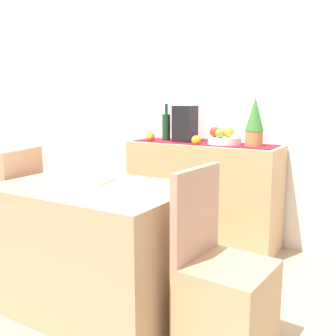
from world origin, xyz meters
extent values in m
cube|color=tan|center=(0.00, 0.00, -0.01)|extent=(6.40, 6.40, 0.02)
cube|color=silver|center=(0.00, 1.18, 1.35)|extent=(6.40, 0.06, 2.70)
cube|color=tan|center=(0.02, 0.92, 0.43)|extent=(1.29, 0.42, 0.86)
cube|color=maroon|center=(0.02, 0.92, 0.86)|extent=(1.21, 0.32, 0.01)
cylinder|color=white|center=(0.21, 0.92, 0.90)|extent=(0.27, 0.27, 0.06)
sphere|color=gold|center=(0.25, 0.91, 0.96)|extent=(0.08, 0.08, 0.08)
sphere|color=gold|center=(0.22, 1.01, 0.96)|extent=(0.07, 0.07, 0.07)
sphere|color=red|center=(0.14, 0.89, 0.96)|extent=(0.08, 0.08, 0.08)
sphere|color=gold|center=(0.17, 0.98, 0.96)|extent=(0.07, 0.07, 0.07)
sphere|color=#89A438|center=(0.21, 0.84, 0.96)|extent=(0.07, 0.07, 0.07)
cylinder|color=#164024|center=(-0.33, 0.92, 0.98)|extent=(0.07, 0.07, 0.23)
cylinder|color=#164024|center=(-0.33, 0.92, 1.14)|extent=(0.03, 0.03, 0.09)
cube|color=black|center=(-0.15, 0.92, 1.02)|extent=(0.16, 0.18, 0.31)
cylinder|color=#A77841|center=(0.46, 0.92, 0.92)|extent=(0.14, 0.14, 0.12)
cone|color=#38732F|center=(0.46, 0.92, 1.11)|extent=(0.14, 0.14, 0.26)
sphere|color=orange|center=(0.02, 0.80, 0.90)|extent=(0.08, 0.08, 0.08)
sphere|color=orange|center=(-0.48, 0.90, 0.90)|extent=(0.07, 0.07, 0.07)
sphere|color=orange|center=(-0.44, 0.83, 0.89)|extent=(0.06, 0.06, 0.06)
cube|color=tan|center=(-0.05, -0.36, 0.37)|extent=(1.09, 0.74, 0.74)
cube|color=white|center=(-0.16, -0.29, 0.75)|extent=(0.32, 0.26, 0.02)
cube|color=tan|center=(-0.88, -0.36, 0.23)|extent=(0.48, 0.48, 0.45)
cube|color=tan|center=(-0.70, -0.31, 0.68)|extent=(0.13, 0.40, 0.45)
cube|color=tan|center=(0.77, -0.36, 0.23)|extent=(0.43, 0.43, 0.45)
cube|color=tan|center=(0.59, -0.34, 0.68)|extent=(0.07, 0.40, 0.45)
camera|label=1|loc=(1.42, -2.00, 1.23)|focal=41.68mm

